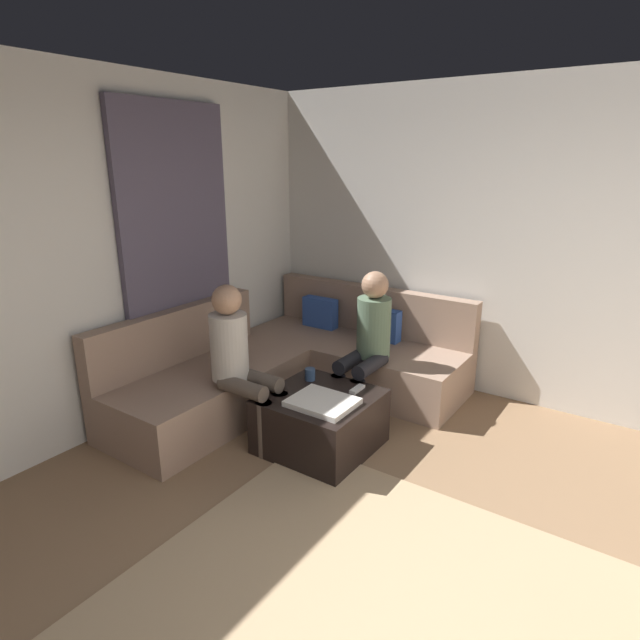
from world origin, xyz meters
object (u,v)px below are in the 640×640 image
person_on_couch_back (368,339)px  person_on_couch_side (239,358)px  ottoman (320,421)px  coffee_mug (310,374)px  game_remote (357,389)px  sectional_couch (294,365)px

person_on_couch_back → person_on_couch_side: bearing=58.1°
ottoman → coffee_mug: bearing=140.7°
ottoman → coffee_mug: 0.38m
game_remote → sectional_couch: bearing=155.7°
ottoman → game_remote: game_remote is taller
ottoman → person_on_couch_back: bearing=89.7°
sectional_couch → person_on_couch_side: size_ratio=2.12×
coffee_mug → person_on_couch_back: size_ratio=0.08×
ottoman → person_on_couch_side: size_ratio=0.63×
coffee_mug → game_remote: bearing=5.7°
sectional_couch → coffee_mug: size_ratio=26.84×
coffee_mug → person_on_couch_side: 0.57m
ottoman → person_on_couch_back: (0.00, 0.68, 0.45)m
person_on_couch_side → ottoman: bearing=112.5°
ottoman → person_on_couch_side: person_on_couch_side is taller
sectional_couch → game_remote: (0.89, -0.40, 0.15)m
sectional_couch → person_on_couch_side: 0.95m
person_on_couch_side → person_on_couch_back: bearing=148.1°
game_remote → person_on_couch_side: bearing=-148.6°
ottoman → person_on_couch_back: person_on_couch_back is taller
ottoman → coffee_mug: coffee_mug is taller
game_remote → person_on_couch_back: person_on_couch_back is taller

